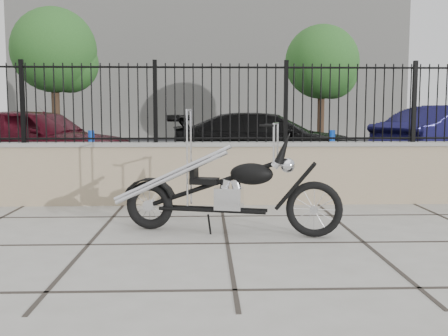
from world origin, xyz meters
name	(u,v)px	position (x,y,z in m)	size (l,w,h in m)	color
ground_plane	(227,244)	(0.00, 0.00, 0.00)	(90.00, 90.00, 0.00)	#99968E
parking_lot	(213,153)	(0.00, 12.50, 0.00)	(30.00, 30.00, 0.00)	black
retaining_wall	(221,173)	(0.00, 2.50, 0.48)	(14.00, 0.36, 0.96)	gray
iron_fence	(221,103)	(0.00, 2.50, 1.56)	(14.00, 0.08, 1.20)	black
background_building	(210,69)	(0.00, 26.50, 4.00)	(22.00, 6.00, 8.00)	beige
chopper_motorcycle	(225,171)	(-0.01, 0.51, 0.74)	(2.47, 0.43, 1.48)	black
car_red	(37,139)	(-4.26, 7.07, 0.78)	(1.84, 4.57, 1.56)	#3D0812
car_black	(268,141)	(1.34, 7.57, 0.70)	(1.97, 4.86, 1.41)	black
bollard_a	(92,156)	(-2.58, 5.25, 0.52)	(0.13, 0.13, 1.05)	blue
bollard_b	(331,158)	(2.21, 4.52, 0.54)	(0.13, 0.13, 1.07)	blue
tree_left	(54,46)	(-6.47, 16.53, 4.11)	(3.48, 3.48, 5.86)	#382619
tree_right	(322,59)	(4.64, 16.57, 3.65)	(3.09, 3.09, 5.22)	#382619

